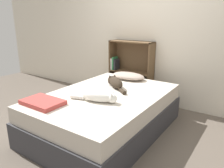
{
  "coord_description": "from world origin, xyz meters",
  "views": [
    {
      "loc": [
        1.6,
        -2.18,
        1.49
      ],
      "look_at": [
        0.0,
        0.15,
        0.63
      ],
      "focal_mm": 35.0,
      "sensor_mm": 36.0,
      "label": 1
    }
  ],
  "objects_px": {
    "pillow": "(128,76)",
    "cat_dark": "(115,82)",
    "bookshelf": "(131,71)",
    "bed": "(106,113)",
    "cat_light": "(100,97)"
  },
  "relations": [
    {
      "from": "bed",
      "to": "cat_light",
      "type": "distance_m",
      "value": 0.43
    },
    {
      "from": "pillow",
      "to": "bookshelf",
      "type": "relative_size",
      "value": 0.51
    },
    {
      "from": "cat_light",
      "to": "cat_dark",
      "type": "relative_size",
      "value": 1.21
    },
    {
      "from": "pillow",
      "to": "cat_dark",
      "type": "height_order",
      "value": "cat_dark"
    },
    {
      "from": "bed",
      "to": "pillow",
      "type": "xyz_separation_m",
      "value": [
        -0.13,
        0.81,
        0.32
      ]
    },
    {
      "from": "bed",
      "to": "bookshelf",
      "type": "xyz_separation_m",
      "value": [
        -0.33,
        1.25,
        0.3
      ]
    },
    {
      "from": "cat_dark",
      "to": "pillow",
      "type": "bearing_deg",
      "value": -46.01
    },
    {
      "from": "bookshelf",
      "to": "pillow",
      "type": "bearing_deg",
      "value": -65.8
    },
    {
      "from": "pillow",
      "to": "cat_dark",
      "type": "bearing_deg",
      "value": -81.93
    },
    {
      "from": "pillow",
      "to": "cat_light",
      "type": "xyz_separation_m",
      "value": [
        0.23,
        -1.07,
        0.01
      ]
    },
    {
      "from": "bookshelf",
      "to": "cat_dark",
      "type": "bearing_deg",
      "value": -73.95
    },
    {
      "from": "pillow",
      "to": "bookshelf",
      "type": "distance_m",
      "value": 0.48
    },
    {
      "from": "bookshelf",
      "to": "bed",
      "type": "bearing_deg",
      "value": -75.34
    },
    {
      "from": "bed",
      "to": "cat_dark",
      "type": "xyz_separation_m",
      "value": [
        -0.06,
        0.32,
        0.34
      ]
    },
    {
      "from": "bookshelf",
      "to": "cat_light",
      "type": "bearing_deg",
      "value": -74.13
    }
  ]
}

